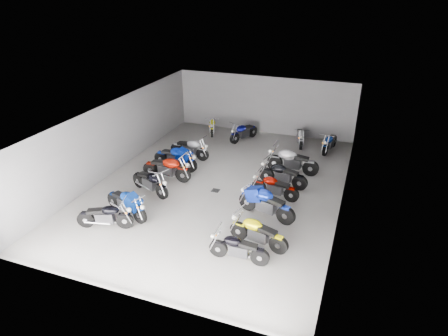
# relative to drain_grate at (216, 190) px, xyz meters

# --- Properties ---
(ground) EXTENTS (14.00, 14.00, 0.00)m
(ground) POSITION_rel_drain_grate_xyz_m (0.00, 0.50, -0.01)
(ground) COLOR #9C9A94
(ground) RESTS_ON ground
(wall_back) EXTENTS (10.00, 0.10, 3.20)m
(wall_back) POSITION_rel_drain_grate_xyz_m (0.00, 7.50, 1.59)
(wall_back) COLOR slate
(wall_back) RESTS_ON ground
(wall_left) EXTENTS (0.10, 14.00, 3.20)m
(wall_left) POSITION_rel_drain_grate_xyz_m (-5.00, 0.50, 1.59)
(wall_left) COLOR slate
(wall_left) RESTS_ON ground
(wall_right) EXTENTS (0.10, 14.00, 3.20)m
(wall_right) POSITION_rel_drain_grate_xyz_m (5.00, 0.50, 1.59)
(wall_right) COLOR slate
(wall_right) RESTS_ON ground
(ceiling) EXTENTS (10.00, 14.00, 0.04)m
(ceiling) POSITION_rel_drain_grate_xyz_m (0.00, 0.50, 3.21)
(ceiling) COLOR black
(ceiling) RESTS_ON wall_back
(drain_grate) EXTENTS (0.32, 0.32, 0.01)m
(drain_grate) POSITION_rel_drain_grate_xyz_m (0.00, 0.00, 0.00)
(drain_grate) COLOR black
(drain_grate) RESTS_ON ground
(motorcycle_left_a) EXTENTS (1.96, 0.73, 0.88)m
(motorcycle_left_a) POSITION_rel_drain_grate_xyz_m (-2.62, -3.86, 0.48)
(motorcycle_left_a) COLOR black
(motorcycle_left_a) RESTS_ON ground
(motorcycle_left_b) EXTENTS (2.11, 0.92, 0.97)m
(motorcycle_left_b) POSITION_rel_drain_grate_xyz_m (-2.36, -2.93, 0.52)
(motorcycle_left_b) COLOR black
(motorcycle_left_b) RESTS_ON ground
(motorcycle_left_c) EXTENTS (2.03, 0.92, 0.94)m
(motorcycle_left_c) POSITION_rel_drain_grate_xyz_m (-2.42, -1.10, 0.50)
(motorcycle_left_c) COLOR black
(motorcycle_left_c) RESTS_ON ground
(motorcycle_left_d) EXTENTS (2.28, 0.44, 1.00)m
(motorcycle_left_d) POSITION_rel_drain_grate_xyz_m (-2.34, 0.23, 0.54)
(motorcycle_left_d) COLOR black
(motorcycle_left_d) RESTS_ON ground
(motorcycle_left_e) EXTENTS (2.29, 0.54, 1.01)m
(motorcycle_left_e) POSITION_rel_drain_grate_xyz_m (-2.48, 1.35, 0.54)
(motorcycle_left_e) COLOR black
(motorcycle_left_e) RESTS_ON ground
(motorcycle_left_f) EXTENTS (2.11, 0.48, 0.93)m
(motorcycle_left_f) POSITION_rel_drain_grate_xyz_m (-2.39, 2.70, 0.50)
(motorcycle_left_f) COLOR black
(motorcycle_left_f) RESTS_ON ground
(motorcycle_right_a) EXTENTS (1.94, 0.39, 0.85)m
(motorcycle_right_a) POSITION_rel_drain_grate_xyz_m (2.31, -3.99, 0.46)
(motorcycle_right_a) COLOR black
(motorcycle_right_a) RESTS_ON ground
(motorcycle_right_b) EXTENTS (2.09, 0.61, 0.93)m
(motorcycle_right_b) POSITION_rel_drain_grate_xyz_m (2.67, -3.04, 0.50)
(motorcycle_right_b) COLOR black
(motorcycle_right_b) RESTS_ON ground
(motorcycle_right_c) EXTENTS (2.29, 0.83, 1.03)m
(motorcycle_right_c) POSITION_rel_drain_grate_xyz_m (2.45, -1.21, 0.56)
(motorcycle_right_c) COLOR black
(motorcycle_right_c) RESTS_ON ground
(motorcycle_right_d) EXTENTS (2.00, 0.46, 0.88)m
(motorcycle_right_d) POSITION_rel_drain_grate_xyz_m (2.42, 0.28, 0.47)
(motorcycle_right_d) COLOR black
(motorcycle_right_d) RESTS_ON ground
(motorcycle_right_e) EXTENTS (2.14, 0.53, 0.94)m
(motorcycle_right_e) POSITION_rel_drain_grate_xyz_m (2.49, 1.40, 0.51)
(motorcycle_right_e) COLOR black
(motorcycle_right_e) RESTS_ON ground
(motorcycle_right_f) EXTENTS (2.38, 0.47, 1.04)m
(motorcycle_right_f) POSITION_rel_drain_grate_xyz_m (2.60, 2.79, 0.56)
(motorcycle_right_f) COLOR black
(motorcycle_right_f) RESTS_ON ground
(motorcycle_back_b) EXTENTS (0.79, 1.89, 0.86)m
(motorcycle_back_b) POSITION_rel_drain_grate_xyz_m (-2.66, 6.32, 0.47)
(motorcycle_back_b) COLOR black
(motorcycle_back_b) RESTS_ON ground
(motorcycle_back_c) EXTENTS (0.98, 1.93, 0.91)m
(motorcycle_back_c) POSITION_rel_drain_grate_xyz_m (-0.66, 5.84, 0.49)
(motorcycle_back_c) COLOR black
(motorcycle_back_c) RESTS_ON ground
(motorcycle_back_e) EXTENTS (0.61, 1.92, 0.86)m
(motorcycle_back_e) POSITION_rel_drain_grate_xyz_m (2.35, 6.26, 0.46)
(motorcycle_back_e) COLOR black
(motorcycle_back_e) RESTS_ON ground
(motorcycle_back_f) EXTENTS (0.54, 1.98, 0.88)m
(motorcycle_back_f) POSITION_rel_drain_grate_xyz_m (3.91, 5.92, 0.47)
(motorcycle_back_f) COLOR black
(motorcycle_back_f) RESTS_ON ground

